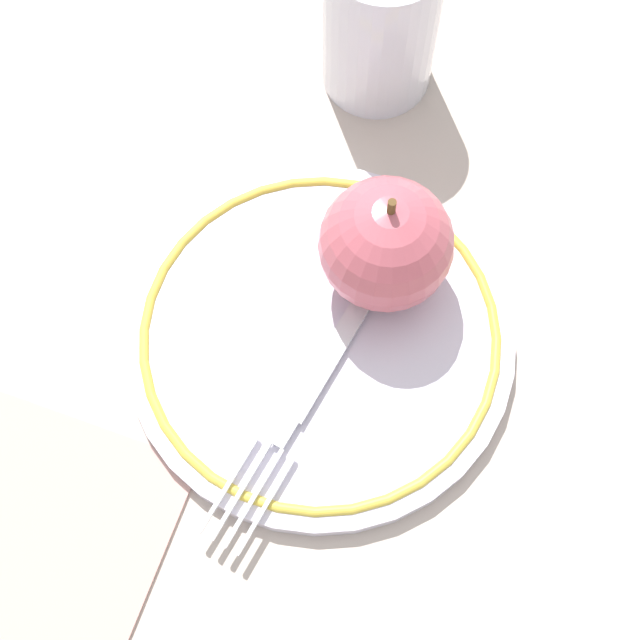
{
  "coord_description": "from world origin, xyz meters",
  "views": [
    {
      "loc": [
        0.21,
        0.03,
        0.51
      ],
      "look_at": [
        0.02,
        -0.02,
        0.03
      ],
      "focal_mm": 50.0,
      "sensor_mm": 36.0,
      "label": 1
    }
  ],
  "objects": [
    {
      "name": "fork",
      "position": [
        0.06,
        -0.02,
        0.02
      ],
      "size": [
        0.18,
        0.07,
        0.0
      ],
      "rotation": [
        0.0,
        0.0,
        5.99
      ],
      "color": "silver",
      "rests_on": "plate"
    },
    {
      "name": "plate",
      "position": [
        0.02,
        -0.02,
        0.01
      ],
      "size": [
        0.23,
        0.23,
        0.01
      ],
      "color": "silver",
      "rests_on": "ground_plane"
    },
    {
      "name": "ground_plane",
      "position": [
        0.0,
        0.0,
        0.0
      ],
      "size": [
        2.0,
        2.0,
        0.0
      ],
      "primitive_type": "plane",
      "color": "#B9A89B"
    },
    {
      "name": "apple_red_whole",
      "position": [
        -0.03,
        0.01,
        0.05
      ],
      "size": [
        0.08,
        0.08,
        0.09
      ],
      "color": "#BC5461",
      "rests_on": "plate"
    },
    {
      "name": "napkin_folded",
      "position": [
        0.17,
        -0.15,
        0.0
      ],
      "size": [
        0.16,
        0.17,
        0.01
      ],
      "primitive_type": "cube",
      "rotation": [
        0.0,
        0.0,
        -0.12
      ],
      "color": "tan",
      "rests_on": "ground_plane"
    },
    {
      "name": "drinking_glass",
      "position": [
        -0.18,
        -0.02,
        0.05
      ],
      "size": [
        0.07,
        0.07,
        0.11
      ],
      "primitive_type": "cylinder",
      "color": "silver",
      "rests_on": "ground_plane"
    }
  ]
}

